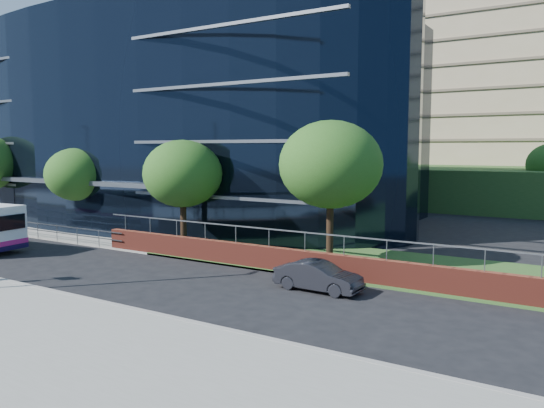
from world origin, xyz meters
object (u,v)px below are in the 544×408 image
Objects in this scene: tree_far_d at (331,165)px; parked_car at (318,276)px; tree_far_b at (77,175)px; tree_far_c at (183,174)px.

parked_car is (1.74, -4.75, -4.56)m from tree_far_d.
tree_far_b is 0.81× the size of tree_far_d.
tree_far_b is at bearing 79.95° from parked_car.
tree_far_d is 1.96× the size of parked_car.
tree_far_d is (19.00, 0.50, 0.98)m from tree_far_b.
tree_far_c is at bearing -173.66° from tree_far_d.
tree_far_b is 1.59× the size of parked_car.
tree_far_b is 0.93× the size of tree_far_c.
parked_car is (10.74, -3.75, -3.91)m from tree_far_c.
tree_far_c is 12.03m from parked_car.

